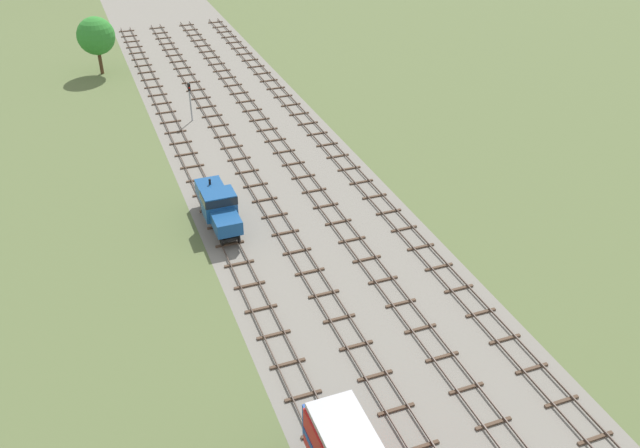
% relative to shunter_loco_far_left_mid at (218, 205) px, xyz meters
% --- Properties ---
extents(ground_plane, '(480.00, 480.00, 0.00)m').
position_rel_shunter_loco_far_left_mid_xyz_m(ground_plane, '(7.24, 0.14, -2.01)').
color(ground_plane, '#5B6B3D').
extents(ballast_bed, '(18.48, 176.00, 0.01)m').
position_rel_shunter_loco_far_left_mid_xyz_m(ballast_bed, '(7.24, 0.14, -2.01)').
color(ballast_bed, gray).
rests_on(ballast_bed, ground).
extents(track_far_left, '(2.40, 126.00, 0.29)m').
position_rel_shunter_loco_far_left_mid_xyz_m(track_far_left, '(0.00, 1.14, -1.87)').
color(track_far_left, '#47382D').
rests_on(track_far_left, ground).
extents(track_left, '(2.40, 126.00, 0.29)m').
position_rel_shunter_loco_far_left_mid_xyz_m(track_left, '(4.83, 1.14, -1.87)').
color(track_left, '#47382D').
rests_on(track_left, ground).
extents(track_centre_left, '(2.40, 126.00, 0.29)m').
position_rel_shunter_loco_far_left_mid_xyz_m(track_centre_left, '(9.66, 1.14, -1.87)').
color(track_centre_left, '#47382D').
rests_on(track_centre_left, ground).
extents(track_centre, '(2.40, 126.00, 0.29)m').
position_rel_shunter_loco_far_left_mid_xyz_m(track_centre, '(14.48, 1.14, -1.87)').
color(track_centre, '#47382D').
rests_on(track_centre, ground).
extents(shunter_loco_far_left_mid, '(2.74, 8.46, 3.10)m').
position_rel_shunter_loco_far_left_mid_xyz_m(shunter_loco_far_left_mid, '(0.00, 0.00, 0.00)').
color(shunter_loco_far_left_mid, '#194C8C').
rests_on(shunter_loco_far_left_mid, ground).
extents(signal_post_near, '(0.28, 0.47, 4.57)m').
position_rel_shunter_loco_far_left_mid_xyz_m(signal_post_near, '(2.41, 23.19, 0.93)').
color(signal_post_near, gray).
rests_on(signal_post_near, ground).
extents(lineside_tree_1, '(4.92, 4.92, 7.57)m').
position_rel_shunter_loco_far_left_mid_xyz_m(lineside_tree_1, '(-5.61, 43.48, 3.08)').
color(lineside_tree_1, '#4C331E').
rests_on(lineside_tree_1, ground).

